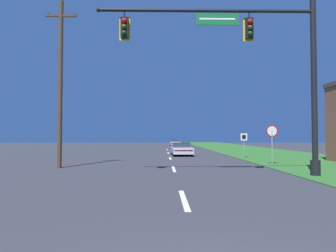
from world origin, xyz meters
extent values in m
cube|color=#2D6626|center=(10.50, 30.00, 0.02)|extent=(10.00, 110.00, 0.04)
cube|color=silver|center=(0.00, 6.00, 0.01)|extent=(0.16, 2.80, 0.01)
cube|color=silver|center=(0.00, 14.00, 0.01)|extent=(0.16, 2.80, 0.01)
cube|color=silver|center=(0.00, 22.00, 0.01)|extent=(0.16, 2.80, 0.01)
cube|color=silver|center=(0.00, 30.00, 0.01)|extent=(0.16, 2.80, 0.01)
cube|color=silver|center=(0.00, 38.00, 0.01)|extent=(0.16, 2.80, 0.01)
cylinder|color=black|center=(6.40, 10.96, 0.39)|extent=(0.44, 0.44, 0.70)
cylinder|color=black|center=(6.40, 10.96, 4.15)|extent=(0.26, 0.26, 8.23)
cylinder|color=black|center=(1.41, 10.96, 7.67)|extent=(9.98, 0.16, 0.16)
sphere|color=black|center=(-3.58, 10.96, 7.67)|extent=(0.21, 0.21, 0.21)
cube|color=#196B33|center=(1.91, 10.96, 7.27)|extent=(1.97, 0.06, 0.55)
cube|color=white|center=(1.91, 10.92, 7.27)|extent=(1.66, 0.01, 0.08)
cylinder|color=black|center=(-2.38, 10.96, 7.49)|extent=(0.06, 0.06, 0.35)
cube|color=yellow|center=(-2.38, 11.09, 6.84)|extent=(0.50, 0.03, 1.11)
cube|color=black|center=(-2.38, 10.96, 6.84)|extent=(0.34, 0.24, 0.95)
sphere|color=red|center=(-2.38, 10.82, 7.13)|extent=(0.22, 0.22, 0.22)
sphere|color=#51380F|center=(-2.38, 10.82, 6.84)|extent=(0.22, 0.22, 0.22)
sphere|color=#0F3D19|center=(-2.38, 10.82, 6.56)|extent=(0.22, 0.22, 0.22)
cylinder|color=black|center=(3.41, 10.96, 7.49)|extent=(0.06, 0.06, 0.35)
cube|color=yellow|center=(3.41, 11.09, 6.84)|extent=(0.50, 0.03, 1.11)
cube|color=black|center=(3.41, 10.96, 6.84)|extent=(0.34, 0.24, 0.95)
sphere|color=red|center=(3.41, 10.82, 7.13)|extent=(0.22, 0.22, 0.22)
sphere|color=#51380F|center=(3.41, 10.82, 6.84)|extent=(0.22, 0.22, 0.22)
sphere|color=#0F3D19|center=(3.41, 10.82, 6.56)|extent=(0.22, 0.22, 0.22)
cylinder|color=black|center=(1.92, 27.50, 0.32)|extent=(0.22, 0.64, 0.64)
cylinder|color=black|center=(0.33, 27.45, 0.32)|extent=(0.22, 0.64, 0.64)
cylinder|color=black|center=(2.02, 24.36, 0.32)|extent=(0.22, 0.64, 0.64)
cylinder|color=black|center=(0.42, 24.31, 0.32)|extent=(0.22, 0.64, 0.64)
cube|color=silver|center=(1.17, 25.91, 0.50)|extent=(1.96, 4.60, 0.55)
cube|color=#283342|center=(1.17, 26.02, 0.98)|extent=(1.66, 1.96, 0.42)
cube|color=silver|center=(1.17, 26.02, 1.16)|extent=(1.62, 1.92, 0.06)
cube|color=#B71414|center=(1.24, 23.67, 0.56)|extent=(1.68, 0.11, 0.14)
cylinder|color=black|center=(2.54, 53.95, 0.32)|extent=(0.22, 0.64, 0.64)
cylinder|color=black|center=(0.94, 53.95, 0.32)|extent=(0.22, 0.64, 0.64)
cylinder|color=black|center=(2.54, 50.74, 0.32)|extent=(0.22, 0.64, 0.64)
cylinder|color=black|center=(0.94, 50.74, 0.32)|extent=(0.22, 0.64, 0.64)
cube|color=silver|center=(1.74, 52.34, 0.50)|extent=(1.82, 4.62, 0.55)
cube|color=#283342|center=(1.74, 52.46, 0.98)|extent=(1.60, 1.94, 0.42)
cube|color=silver|center=(1.74, 52.46, 1.16)|extent=(1.57, 1.90, 0.06)
cube|color=#B71414|center=(1.74, 50.07, 0.56)|extent=(1.67, 0.06, 0.14)
cylinder|color=gray|center=(6.33, 16.18, 1.14)|extent=(0.07, 0.07, 2.20)
cylinder|color=red|center=(6.33, 16.18, 2.16)|extent=(0.76, 0.04, 0.76)
cylinder|color=white|center=(6.33, 16.16, 2.16)|extent=(0.61, 0.01, 0.61)
cylinder|color=gray|center=(6.22, 22.35, 1.04)|extent=(0.06, 0.06, 2.00)
cube|color=white|center=(6.22, 22.35, 1.77)|extent=(0.55, 0.04, 0.60)
cube|color=black|center=(6.22, 22.33, 1.77)|extent=(0.31, 0.01, 0.34)
cylinder|color=#4C3823|center=(-6.60, 14.77, 4.91)|extent=(0.26, 0.26, 9.82)
cube|color=#4C3823|center=(-6.60, 14.77, 8.92)|extent=(1.80, 0.12, 0.12)
cylinder|color=#333338|center=(-7.35, 14.77, 9.04)|extent=(0.08, 0.08, 0.12)
cylinder|color=#333338|center=(-5.85, 14.77, 9.04)|extent=(0.08, 0.08, 0.12)
camera|label=1|loc=(-0.61, -2.70, 1.84)|focal=32.00mm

